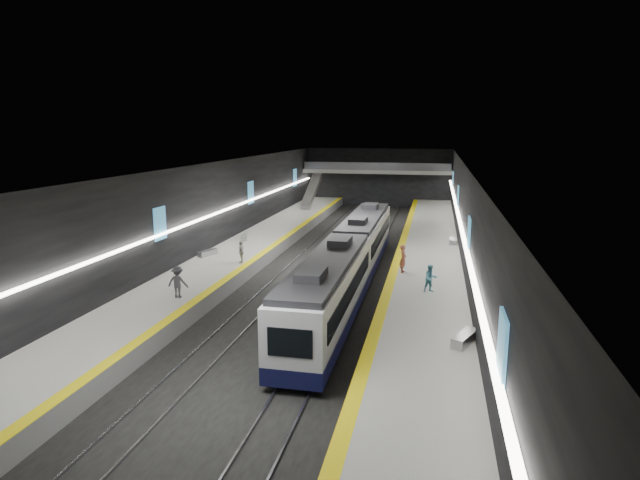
% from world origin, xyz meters
% --- Properties ---
extents(ground, '(70.00, 70.00, 0.00)m').
position_xyz_m(ground, '(0.00, 0.00, 0.00)').
color(ground, black).
rests_on(ground, ground).
extents(ceiling, '(20.00, 70.00, 0.04)m').
position_xyz_m(ceiling, '(0.00, 0.00, 8.00)').
color(ceiling, beige).
rests_on(ceiling, wall_left).
extents(wall_left, '(0.04, 70.00, 8.00)m').
position_xyz_m(wall_left, '(-10.00, 0.00, 4.00)').
color(wall_left, black).
rests_on(wall_left, ground).
extents(wall_right, '(0.04, 70.00, 8.00)m').
position_xyz_m(wall_right, '(10.00, 0.00, 4.00)').
color(wall_right, black).
rests_on(wall_right, ground).
extents(wall_back, '(20.00, 0.04, 8.00)m').
position_xyz_m(wall_back, '(0.00, 35.00, 4.00)').
color(wall_back, black).
rests_on(wall_back, ground).
extents(platform_left, '(5.00, 70.00, 1.00)m').
position_xyz_m(platform_left, '(-7.50, 0.00, 0.50)').
color(platform_left, slate).
rests_on(platform_left, ground).
extents(tile_surface_left, '(5.00, 70.00, 0.02)m').
position_xyz_m(tile_surface_left, '(-7.50, 0.00, 1.01)').
color(tile_surface_left, '#ABABA6').
rests_on(tile_surface_left, platform_left).
extents(tactile_strip_left, '(0.60, 70.00, 0.02)m').
position_xyz_m(tactile_strip_left, '(-5.30, 0.00, 1.02)').
color(tactile_strip_left, yellow).
rests_on(tactile_strip_left, platform_left).
extents(platform_right, '(5.00, 70.00, 1.00)m').
position_xyz_m(platform_right, '(7.50, 0.00, 0.50)').
color(platform_right, slate).
rests_on(platform_right, ground).
extents(tile_surface_right, '(5.00, 70.00, 0.02)m').
position_xyz_m(tile_surface_right, '(7.50, 0.00, 1.01)').
color(tile_surface_right, '#ABABA6').
rests_on(tile_surface_right, platform_right).
extents(tactile_strip_right, '(0.60, 70.00, 0.02)m').
position_xyz_m(tactile_strip_right, '(5.30, 0.00, 1.02)').
color(tactile_strip_right, yellow).
rests_on(tactile_strip_right, platform_right).
extents(rails, '(6.52, 70.00, 0.12)m').
position_xyz_m(rails, '(-0.00, 0.00, 0.06)').
color(rails, gray).
rests_on(rails, ground).
extents(train, '(2.69, 30.04, 3.60)m').
position_xyz_m(train, '(2.50, -5.71, 2.20)').
color(train, '#0F1038').
rests_on(train, ground).
extents(ad_posters, '(19.94, 53.50, 2.20)m').
position_xyz_m(ad_posters, '(-0.00, 1.00, 4.50)').
color(ad_posters, '#3E8DBC').
rests_on(ad_posters, wall_left).
extents(cove_light_left, '(0.25, 68.60, 0.12)m').
position_xyz_m(cove_light_left, '(-9.80, 0.00, 3.80)').
color(cove_light_left, white).
rests_on(cove_light_left, wall_left).
extents(cove_light_right, '(0.25, 68.60, 0.12)m').
position_xyz_m(cove_light_right, '(9.80, 0.00, 3.80)').
color(cove_light_right, white).
rests_on(cove_light_right, wall_right).
extents(mezzanine_bridge, '(20.00, 3.00, 1.50)m').
position_xyz_m(mezzanine_bridge, '(0.00, 32.93, 5.04)').
color(mezzanine_bridge, gray).
rests_on(mezzanine_bridge, wall_left).
extents(escalator, '(1.20, 7.50, 3.92)m').
position_xyz_m(escalator, '(-7.50, 26.00, 2.90)').
color(escalator, '#99999E').
rests_on(escalator, platform_left).
extents(bench_left_near, '(1.04, 1.82, 0.43)m').
position_xyz_m(bench_left_near, '(-9.20, -2.31, 1.21)').
color(bench_left_near, '#99999E').
rests_on(bench_left_near, platform_left).
extents(bench_left_far, '(0.94, 1.75, 0.41)m').
position_xyz_m(bench_left_far, '(-8.57, 4.13, 1.21)').
color(bench_left_far, '#99999E').
rests_on(bench_left_far, platform_left).
extents(bench_right_near, '(1.34, 2.09, 0.50)m').
position_xyz_m(bench_right_near, '(9.50, -15.98, 1.25)').
color(bench_right_near, '#99999E').
rests_on(bench_right_near, platform_right).
extents(bench_right_far, '(0.52, 1.69, 0.41)m').
position_xyz_m(bench_right_far, '(9.50, 6.57, 1.21)').
color(bench_right_far, '#99999E').
rests_on(bench_right_far, platform_right).
extents(passenger_right_a, '(0.52, 0.74, 1.92)m').
position_xyz_m(passenger_right_a, '(5.93, -4.12, 1.96)').
color(passenger_right_a, '#A8533E').
rests_on(passenger_right_a, platform_right).
extents(passenger_right_b, '(1.02, 0.94, 1.69)m').
position_xyz_m(passenger_right_b, '(7.83, -8.28, 1.84)').
color(passenger_right_b, '#5097AE').
rests_on(passenger_right_b, platform_right).
extents(passenger_left_a, '(0.62, 1.03, 1.64)m').
position_xyz_m(passenger_left_a, '(-5.82, -3.94, 1.82)').
color(passenger_left_a, '#B9B3A9').
rests_on(passenger_left_a, platform_left).
extents(passenger_left_b, '(1.23, 0.73, 1.88)m').
position_xyz_m(passenger_left_b, '(-6.52, -12.49, 1.94)').
color(passenger_left_b, '#403F47').
rests_on(passenger_left_b, platform_left).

